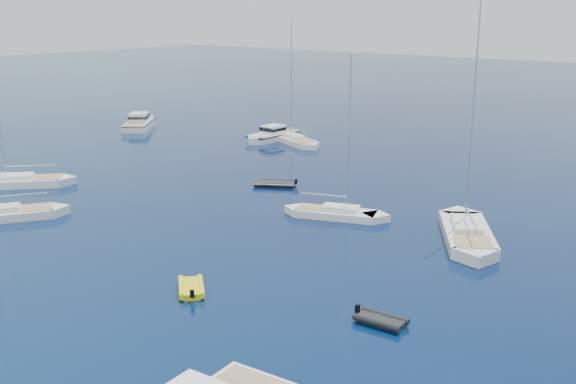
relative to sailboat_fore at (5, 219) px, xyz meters
name	(u,v)px	position (x,y,z in m)	size (l,w,h in m)	color
ground	(93,330)	(21.95, -7.45, 0.00)	(400.00, 400.00, 0.00)	navy
motor_cruiser_far_l	(140,128)	(-25.42, 34.59, 0.00)	(3.18, 10.39, 2.73)	silver
motor_cruiser_horizon	(272,140)	(-5.06, 39.18, 0.00)	(2.78, 9.09, 2.39)	white
sailboat_fore	(5,219)	(0.00, 0.00, 0.00)	(2.74, 10.55, 15.50)	silver
sailboat_mid_r	(467,239)	(30.89, 18.52, 0.00)	(3.25, 12.50, 18.38)	silver
sailboat_mid_l	(19,186)	(-8.82, 6.42, 0.00)	(2.91, 11.19, 16.46)	white
sailboat_centre	(336,217)	(20.37, 16.99, 0.00)	(2.38, 9.15, 13.45)	silver
sailboat_far_l	(295,144)	(-1.34, 39.21, 0.00)	(2.67, 10.26, 15.09)	white
tender_yellow	(191,291)	(22.19, -0.64, 0.00)	(1.79, 3.18, 0.95)	yellow
tender_grey_near	(381,324)	(33.30, 2.65, 0.00)	(1.66, 2.88, 0.95)	black
tender_grey_far	(275,186)	(10.04, 21.64, 0.00)	(2.21, 4.10, 0.95)	black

